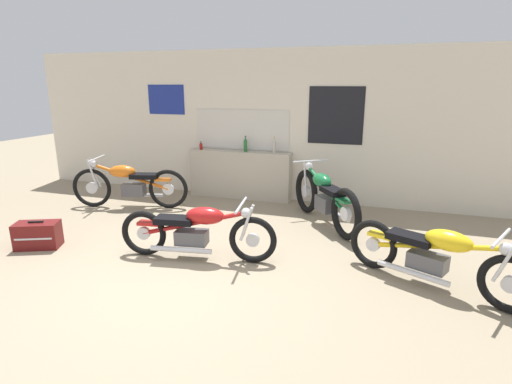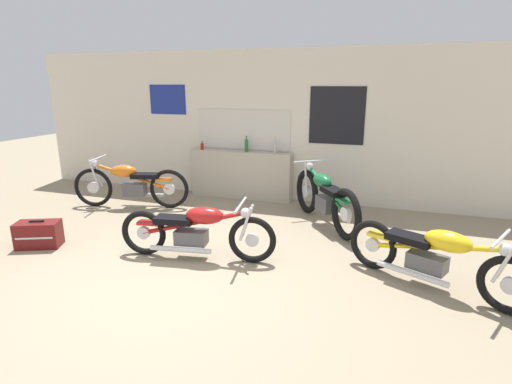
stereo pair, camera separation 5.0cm
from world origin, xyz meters
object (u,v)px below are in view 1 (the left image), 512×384
(bottle_leftmost, at_px, (201,146))
(bottle_left_center, at_px, (245,145))
(bottle_center, at_px, (274,146))
(hard_case_darkred, at_px, (38,235))
(motorcycle_orange, at_px, (130,184))
(motorcycle_green, at_px, (324,198))
(motorcycle_red, at_px, (197,230))
(motorcycle_yellow, at_px, (435,255))

(bottle_leftmost, bearing_deg, bottle_left_center, 2.42)
(bottle_center, height_order, hard_case_darkred, bottle_center)
(motorcycle_orange, bearing_deg, bottle_leftmost, 53.41)
(bottle_left_center, relative_size, motorcycle_orange, 0.14)
(bottle_leftmost, bearing_deg, motorcycle_orange, -126.59)
(motorcycle_green, bearing_deg, bottle_left_center, 148.33)
(bottle_leftmost, distance_m, motorcycle_red, 3.13)
(motorcycle_orange, height_order, motorcycle_yellow, motorcycle_orange)
(bottle_leftmost, height_order, hard_case_darkred, bottle_leftmost)
(motorcycle_green, bearing_deg, motorcycle_yellow, -49.59)
(motorcycle_orange, xyz_separation_m, motorcycle_yellow, (4.91, -1.53, -0.05))
(bottle_left_center, xyz_separation_m, motorcycle_yellow, (3.13, -2.74, -0.67))
(bottle_left_center, relative_size, motorcycle_yellow, 0.16)
(motorcycle_green, distance_m, motorcycle_red, 2.25)
(bottle_left_center, bearing_deg, motorcycle_red, -83.26)
(motorcycle_green, height_order, motorcycle_yellow, motorcycle_green)
(motorcycle_green, height_order, motorcycle_orange, motorcycle_green)
(bottle_left_center, distance_m, motorcycle_red, 2.94)
(motorcycle_green, bearing_deg, hard_case_darkred, -149.06)
(bottle_left_center, bearing_deg, bottle_leftmost, -177.58)
(motorcycle_yellow, xyz_separation_m, motorcycle_red, (-2.79, -0.11, 0.00))
(bottle_center, relative_size, motorcycle_yellow, 0.16)
(bottle_left_center, xyz_separation_m, motorcycle_red, (0.34, -2.84, -0.67))
(motorcycle_green, height_order, motorcycle_red, motorcycle_green)
(motorcycle_yellow, height_order, hard_case_darkred, motorcycle_yellow)
(motorcycle_orange, bearing_deg, bottle_left_center, 34.20)
(motorcycle_orange, distance_m, motorcycle_red, 2.68)
(bottle_leftmost, distance_m, motorcycle_green, 2.83)
(motorcycle_red, xyz_separation_m, hard_case_darkred, (-2.24, -0.34, -0.21))
(hard_case_darkred, bearing_deg, bottle_center, 51.93)
(bottle_leftmost, xyz_separation_m, hard_case_darkred, (-0.99, -3.14, -0.81))
(bottle_left_center, height_order, motorcycle_orange, bottle_left_center)
(bottle_leftmost, bearing_deg, motorcycle_yellow, -33.74)
(motorcycle_red, distance_m, hard_case_darkred, 2.27)
(motorcycle_orange, xyz_separation_m, hard_case_darkred, (-0.12, -1.97, -0.26))
(motorcycle_orange, xyz_separation_m, motorcycle_red, (2.12, -1.63, -0.05))
(motorcycle_green, bearing_deg, motorcycle_orange, -177.10)
(bottle_leftmost, xyz_separation_m, motorcycle_green, (2.59, -1.00, -0.55))
(motorcycle_green, relative_size, hard_case_darkred, 2.74)
(bottle_left_center, bearing_deg, hard_case_darkred, -120.86)
(bottle_leftmost, relative_size, bottle_center, 0.52)
(motorcycle_red, relative_size, hard_case_darkred, 3.21)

